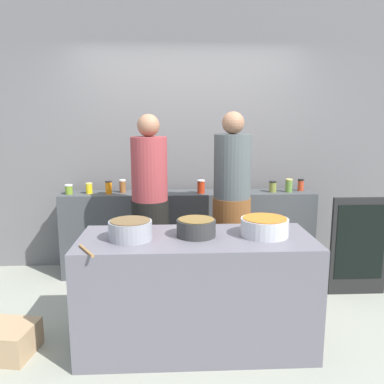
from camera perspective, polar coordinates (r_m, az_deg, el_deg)
ground at (r=3.48m, az=0.29°, el=-18.37°), size 12.00×12.00×0.00m
storefront_wall at (r=4.50m, az=-0.69°, el=8.25°), size 4.80×0.12×3.00m
display_shelf at (r=4.32m, az=-0.49°, el=-5.96°), size 2.70×0.36×0.91m
prep_table at (r=3.02m, az=0.62°, el=-14.16°), size 1.70×0.70×0.84m
preserve_jar_0 at (r=4.30m, az=-17.40°, el=0.37°), size 0.08×0.08×0.10m
preserve_jar_1 at (r=4.27m, az=-14.67°, el=0.53°), size 0.07×0.07×0.11m
preserve_jar_2 at (r=4.20m, az=-11.97°, el=0.64°), size 0.07×0.07×0.14m
preserve_jar_3 at (r=4.26m, az=-10.02°, el=0.86°), size 0.07×0.07×0.14m
preserve_jar_4 at (r=4.15m, az=-5.13°, el=0.75°), size 0.07×0.07×0.14m
preserve_jar_5 at (r=4.15m, az=1.32°, el=0.79°), size 0.08×0.08×0.14m
preserve_jar_6 at (r=4.31m, az=11.61°, el=0.77°), size 0.08×0.08×0.12m
preserve_jar_7 at (r=4.35m, az=13.84°, el=0.93°), size 0.08×0.08×0.14m
preserve_jar_8 at (r=4.46m, az=15.45°, el=1.01°), size 0.07×0.07×0.13m
cooking_pot_left at (r=2.84m, az=-8.91°, el=-5.44°), size 0.31×0.31×0.14m
cooking_pot_center at (r=2.88m, az=0.65°, el=-5.19°), size 0.29×0.29×0.13m
cooking_pot_right at (r=2.94m, az=10.45°, el=-4.98°), size 0.35×0.35×0.13m
wooden_spoon at (r=2.65m, az=-15.07°, el=-8.18°), size 0.14×0.23×0.02m
cook_with_tongs at (r=3.68m, az=-6.07°, el=-3.59°), size 0.34×0.34×1.73m
cook_in_cap at (r=3.72m, az=5.73°, el=-3.27°), size 0.36×0.36×1.75m
bread_crate at (r=3.33m, az=-25.58°, el=-18.76°), size 0.48×0.41×0.22m
chalkboard_sign at (r=4.12m, az=23.03°, el=-7.20°), size 0.55×0.05×0.96m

